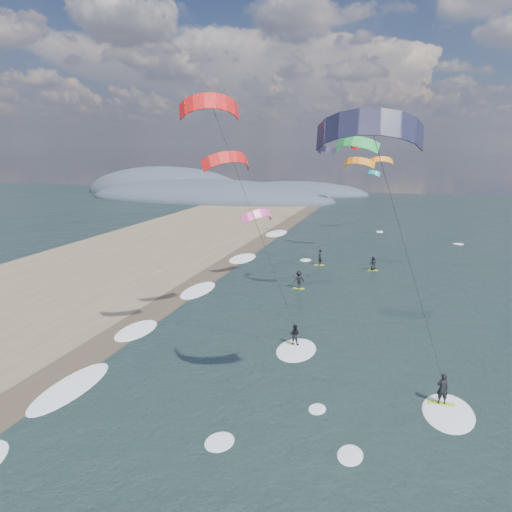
# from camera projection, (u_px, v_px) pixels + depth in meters

# --- Properties ---
(ground) EXTENTS (260.00, 260.00, 0.00)m
(ground) POSITION_uv_depth(u_px,v_px,m) (194.00, 491.00, 19.94)
(ground) COLOR black
(ground) RESTS_ON ground
(wet_sand_strip) EXTENTS (3.00, 240.00, 0.00)m
(wet_sand_strip) POSITION_uv_depth(u_px,v_px,m) (87.00, 356.00, 32.66)
(wet_sand_strip) COLOR #382D23
(wet_sand_strip) RESTS_ON ground
(coastal_hills) EXTENTS (80.00, 41.00, 15.00)m
(coastal_hills) POSITION_uv_depth(u_px,v_px,m) (202.00, 196.00, 133.31)
(coastal_hills) COLOR #3D4756
(coastal_hills) RESTS_ON ground
(kitesurfer_near_a) EXTENTS (7.74, 8.39, 15.38)m
(kitesurfer_near_a) POSITION_uv_depth(u_px,v_px,m) (389.00, 193.00, 20.33)
(kitesurfer_near_a) COLOR #9EBD21
(kitesurfer_near_a) RESTS_ON ground
(kitesurfer_near_b) EXTENTS (6.84, 8.67, 16.65)m
(kitesurfer_near_b) POSITION_uv_depth(u_px,v_px,m) (245.00, 199.00, 28.91)
(kitesurfer_near_b) COLOR #9EBD21
(kitesurfer_near_b) RESTS_ON ground
(far_kitesurfers) EXTENTS (7.51, 10.94, 1.85)m
(far_kitesurfers) POSITION_uv_depth(u_px,v_px,m) (323.00, 270.00, 51.49)
(far_kitesurfers) COLOR #9EBD21
(far_kitesurfers) RESTS_ON ground
(bg_kite_field) EXTENTS (13.21, 79.25, 9.90)m
(bg_kite_field) POSITION_uv_depth(u_px,v_px,m) (345.00, 156.00, 66.39)
(bg_kite_field) COLOR red
(bg_kite_field) RESTS_ON ground
(shoreline_surf) EXTENTS (2.40, 79.40, 0.11)m
(shoreline_surf) POSITION_uv_depth(u_px,v_px,m) (140.00, 332.00, 36.76)
(shoreline_surf) COLOR white
(shoreline_surf) RESTS_ON ground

